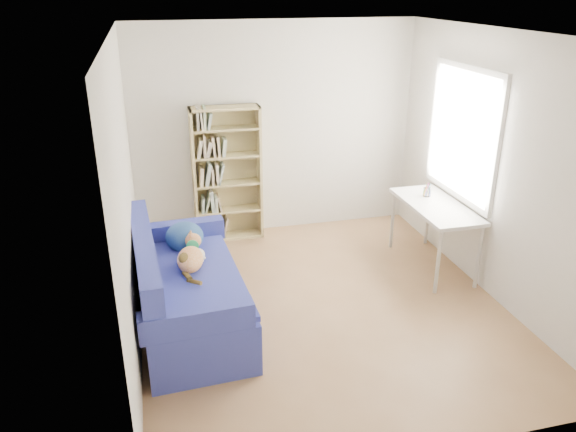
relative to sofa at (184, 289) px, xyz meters
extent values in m
plane|color=#956A43|center=(1.33, -0.02, -0.36)|extent=(4.00, 4.00, 0.00)
cube|color=silver|center=(1.33, 1.98, 0.94)|extent=(3.50, 0.04, 2.60)
cube|color=silver|center=(1.33, -2.02, 0.94)|extent=(3.50, 0.04, 2.60)
cube|color=silver|center=(-0.42, -0.02, 0.94)|extent=(0.04, 4.00, 2.60)
cube|color=silver|center=(3.08, -0.02, 0.94)|extent=(0.04, 4.00, 2.60)
cube|color=white|center=(1.33, -0.02, 2.24)|extent=(3.50, 4.00, 0.04)
cube|color=white|center=(3.07, 0.58, 1.14)|extent=(0.01, 1.20, 1.30)
cube|color=navy|center=(0.04, -0.03, -0.12)|extent=(0.99, 1.93, 0.47)
cube|color=navy|center=(-0.32, -0.03, 0.35)|extent=(0.27, 1.89, 0.46)
cube|color=navy|center=(0.04, 0.83, 0.22)|extent=(0.90, 0.22, 0.21)
cube|color=navy|center=(0.04, -0.89, 0.22)|extent=(0.90, 0.22, 0.21)
cube|color=navy|center=(0.06, -0.03, 0.14)|extent=(0.97, 1.78, 0.05)
ellipsoid|color=#284C82|center=(0.07, 0.60, 0.26)|extent=(0.38, 0.42, 0.29)
ellipsoid|color=#BA5515|center=(0.08, 0.10, 0.25)|extent=(0.29, 0.47, 0.18)
ellipsoid|color=silver|center=(0.14, 0.22, 0.23)|extent=(0.16, 0.20, 0.11)
ellipsoid|color=#392A0F|center=(0.05, 0.04, 0.29)|extent=(0.17, 0.24, 0.09)
sphere|color=#BA5515|center=(0.10, 0.41, 0.29)|extent=(0.16, 0.16, 0.16)
cone|color=#BA5515|center=(0.08, 0.45, 0.37)|extent=(0.07, 0.07, 0.08)
cone|color=#BA5515|center=(0.08, 0.38, 0.37)|extent=(0.07, 0.07, 0.08)
cylinder|color=#26C076|center=(0.09, 0.33, 0.27)|extent=(0.13, 0.06, 0.12)
cylinder|color=#392A0F|center=(0.06, -0.15, 0.22)|extent=(0.08, 0.18, 0.06)
cube|color=tan|center=(0.29, 1.83, 0.47)|extent=(0.03, 0.26, 1.65)
cube|color=tan|center=(1.09, 1.83, 0.47)|extent=(0.03, 0.26, 1.65)
cube|color=tan|center=(0.69, 1.83, 1.28)|extent=(0.83, 0.26, 0.03)
cube|color=tan|center=(0.69, 1.83, -0.34)|extent=(0.83, 0.26, 0.03)
cube|color=tan|center=(0.69, 1.95, 0.47)|extent=(0.83, 0.02, 1.65)
cube|color=white|center=(2.78, 0.49, 0.37)|extent=(0.56, 1.23, 0.04)
cylinder|color=silver|center=(3.01, 1.05, 0.00)|extent=(0.04, 0.04, 0.71)
cylinder|color=silver|center=(3.01, -0.08, 0.00)|extent=(0.04, 0.04, 0.71)
cylinder|color=silver|center=(2.54, 1.05, 0.00)|extent=(0.04, 0.04, 0.71)
cylinder|color=silver|center=(2.54, -0.08, 0.00)|extent=(0.04, 0.04, 0.71)
cylinder|color=white|center=(2.79, 0.74, 0.44)|extent=(0.09, 0.09, 0.10)
camera|label=1|loc=(-0.17, -4.63, 2.62)|focal=35.00mm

